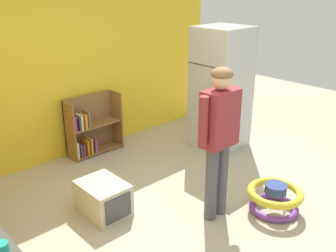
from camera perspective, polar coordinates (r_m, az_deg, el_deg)
The scene contains 8 objects.
ground_plane at distance 4.15m, azimuth 3.34°, elevation -13.89°, with size 12.00×12.00×0.00m, color #B3A98E.
back_wall at distance 5.37m, azimuth -14.82°, elevation 9.44°, with size 5.20×0.06×2.70m, color yellow.
refrigerator at distance 5.61m, azimuth 7.94°, elevation 5.59°, with size 0.73×0.68×1.78m.
bookshelf at distance 5.56m, azimuth -11.66°, elevation -0.45°, with size 0.80×0.28×0.85m.
standing_person at distance 3.79m, azimuth 7.69°, elevation -0.82°, with size 0.57×0.22×1.62m.
baby_walker at distance 4.37m, azimuth 15.75°, elevation -10.34°, with size 0.60×0.60×0.32m.
pet_carrier at distance 4.22m, azimuth -9.70°, elevation -10.65°, with size 0.42×0.55×0.36m.
teal_cup at distance 2.46m, azimuth -23.71°, elevation -16.73°, with size 0.08×0.08×0.10m, color teal.
Camera 1 is at (-2.48, -2.31, 2.39)m, focal length 40.49 mm.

